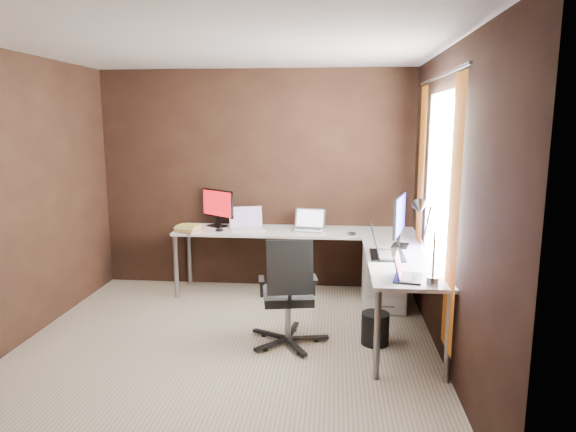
% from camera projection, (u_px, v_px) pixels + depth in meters
% --- Properties ---
extents(room, '(3.60, 3.60, 2.50)m').
position_uv_depth(room, '(265.00, 201.00, 4.19)').
color(room, '#BBB092').
rests_on(room, ground).
extents(desk, '(2.65, 2.25, 0.73)m').
position_uv_depth(desk, '(327.00, 245.00, 5.21)').
color(desk, white).
rests_on(desk, ground).
extents(drawer_pedestal, '(0.42, 0.50, 0.60)m').
position_uv_depth(drawer_pedestal, '(384.00, 279.00, 5.33)').
color(drawer_pedestal, white).
rests_on(drawer_pedestal, ground).
extents(monitor_left, '(0.41, 0.30, 0.42)m').
position_uv_depth(monitor_left, '(218.00, 206.00, 5.85)').
color(monitor_left, black).
rests_on(monitor_left, desk).
extents(monitor_right, '(0.21, 0.60, 0.50)m').
position_uv_depth(monitor_right, '(400.00, 217.00, 4.90)').
color(monitor_right, black).
rests_on(monitor_right, desk).
extents(laptop_white, '(0.43, 0.36, 0.24)m').
position_uv_depth(laptop_white, '(247.00, 225.00, 5.72)').
color(laptop_white, white).
rests_on(laptop_white, desk).
extents(laptop_silver, '(0.38, 0.30, 0.23)m').
position_uv_depth(laptop_silver, '(309.00, 225.00, 5.69)').
color(laptop_silver, silver).
rests_on(laptop_silver, desk).
extents(laptop_black_big, '(0.31, 0.43, 0.28)m').
position_uv_depth(laptop_black_big, '(383.00, 250.00, 4.58)').
color(laptop_black_big, black).
rests_on(laptop_black_big, desk).
extents(laptop_black_small, '(0.26, 0.33, 0.20)m').
position_uv_depth(laptop_black_small, '(404.00, 273.00, 3.92)').
color(laptop_black_small, black).
rests_on(laptop_black_small, desk).
extents(book_stack, '(0.30, 0.28, 0.08)m').
position_uv_depth(book_stack, '(188.00, 229.00, 5.58)').
color(book_stack, tan).
rests_on(book_stack, desk).
extents(mouse_left, '(0.10, 0.07, 0.04)m').
position_uv_depth(mouse_left, '(219.00, 230.00, 5.61)').
color(mouse_left, black).
rests_on(mouse_left, desk).
extents(mouse_corner, '(0.10, 0.08, 0.04)m').
position_uv_depth(mouse_corner, '(352.00, 234.00, 5.43)').
color(mouse_corner, black).
rests_on(mouse_corner, desk).
extents(desk_lamp, '(0.20, 0.23, 0.63)m').
position_uv_depth(desk_lamp, '(424.00, 231.00, 3.76)').
color(desk_lamp, slate).
rests_on(desk_lamp, desk).
extents(office_chair, '(0.54, 0.55, 0.97)m').
position_uv_depth(office_chair, '(288.00, 313.00, 4.43)').
color(office_chair, black).
rests_on(office_chair, ground).
extents(wastebasket, '(0.26, 0.26, 0.28)m').
position_uv_depth(wastebasket, '(375.00, 328.00, 4.47)').
color(wastebasket, black).
rests_on(wastebasket, ground).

